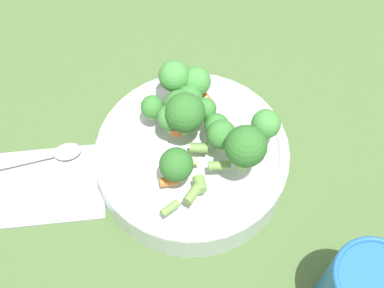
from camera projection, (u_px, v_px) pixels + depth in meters
The scene contains 5 objects.
ground_plane at pixel (192, 169), 0.70m from camera, with size 3.00×3.00×0.00m, color #4C6B38.
bowl at pixel (192, 158), 0.68m from camera, with size 0.24×0.24×0.05m.
pasta_salad at pixel (200, 119), 0.63m from camera, with size 0.17×0.19×0.09m.
napkin at pixel (39, 186), 0.68m from camera, with size 0.18×0.14×0.01m.
spoon at pixel (43, 157), 0.70m from camera, with size 0.16×0.07×0.01m.
Camera 1 is at (-0.02, 0.34, 0.62)m, focal length 50.00 mm.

